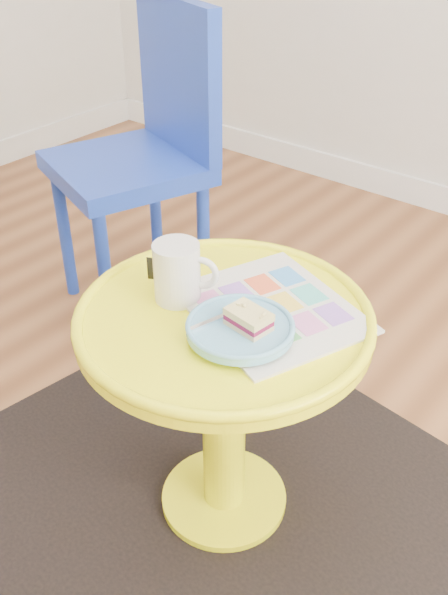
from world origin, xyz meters
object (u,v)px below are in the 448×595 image
Objects in this scene: chair at (147,144)px; plate at (240,329)px; newspaper at (271,309)px; side_table at (224,375)px; mug at (178,271)px.

chair is 4.83× the size of plate.
chair is at bearing 170.40° from newspaper.
chair is (-0.75, 0.56, 0.16)m from side_table.
chair is 0.95m from newspaper.
mug is (-0.11, -0.01, 0.22)m from side_table.
newspaper is (0.06, 0.07, 0.16)m from side_table.
plate reaches higher than side_table.
side_table is 0.19m from plate.
newspaper is 0.20m from mug.
chair is 0.86m from mug.
chair is at bearing 114.47° from mug.
newspaper is at bearing 93.99° from plate.
side_table is 0.18m from newspaper.
plate is (0.01, -0.11, 0.02)m from newspaper.
chair reaches higher than side_table.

